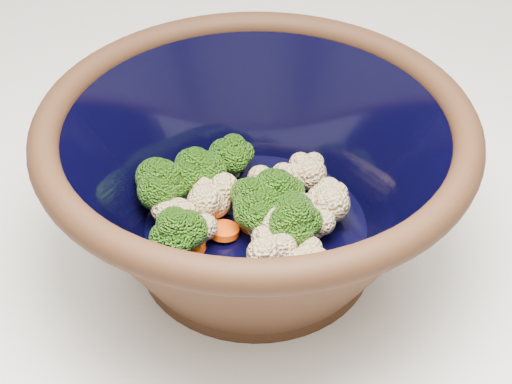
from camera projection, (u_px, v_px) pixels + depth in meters
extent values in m
cylinder|color=black|center=(256.00, 246.00, 0.63)|extent=(0.20, 0.20, 0.01)
torus|color=black|center=(256.00, 123.00, 0.54)|extent=(0.34, 0.34, 0.02)
cylinder|color=black|center=(256.00, 225.00, 0.61)|extent=(0.19, 0.19, 0.00)
cylinder|color=#608442|center=(295.00, 238.00, 0.58)|extent=(0.01, 0.01, 0.02)
ellipsoid|color=#3D6F15|center=(296.00, 216.00, 0.57)|extent=(0.04, 0.04, 0.04)
cylinder|color=#608442|center=(277.00, 211.00, 0.61)|extent=(0.01, 0.01, 0.02)
ellipsoid|color=#3D6F15|center=(278.00, 188.00, 0.59)|extent=(0.04, 0.04, 0.04)
cylinder|color=#608442|center=(234.00, 167.00, 0.66)|extent=(0.01, 0.01, 0.02)
ellipsoid|color=#3D6F15|center=(233.00, 149.00, 0.64)|extent=(0.04, 0.04, 0.03)
cylinder|color=#608442|center=(177.00, 249.00, 0.57)|extent=(0.01, 0.01, 0.02)
ellipsoid|color=#3D6F15|center=(175.00, 227.00, 0.56)|extent=(0.04, 0.04, 0.04)
cylinder|color=#608442|center=(259.00, 226.00, 0.60)|extent=(0.01, 0.01, 0.02)
ellipsoid|color=#3D6F15|center=(259.00, 207.00, 0.58)|extent=(0.04, 0.04, 0.03)
cylinder|color=#608442|center=(165.00, 202.00, 0.62)|extent=(0.01, 0.01, 0.02)
ellipsoid|color=#3D6F15|center=(163.00, 178.00, 0.60)|extent=(0.05, 0.05, 0.04)
cylinder|color=#608442|center=(197.00, 187.00, 0.63)|extent=(0.01, 0.01, 0.02)
ellipsoid|color=#3D6F15|center=(195.00, 165.00, 0.62)|extent=(0.04, 0.04, 0.04)
cylinder|color=#608442|center=(251.00, 215.00, 0.61)|extent=(0.01, 0.01, 0.02)
ellipsoid|color=#3D6F15|center=(251.00, 194.00, 0.59)|extent=(0.04, 0.04, 0.03)
sphere|color=beige|center=(307.00, 261.00, 0.56)|extent=(0.03, 0.03, 0.03)
sphere|color=beige|center=(309.00, 173.00, 0.64)|extent=(0.03, 0.03, 0.03)
sphere|color=beige|center=(264.00, 190.00, 0.63)|extent=(0.03, 0.03, 0.03)
sphere|color=beige|center=(269.00, 251.00, 0.56)|extent=(0.03, 0.03, 0.03)
sphere|color=beige|center=(311.00, 222.00, 0.59)|extent=(0.03, 0.03, 0.03)
sphere|color=beige|center=(325.00, 202.00, 0.61)|extent=(0.03, 0.03, 0.03)
sphere|color=beige|center=(177.00, 216.00, 0.60)|extent=(0.03, 0.03, 0.03)
sphere|color=beige|center=(292.00, 177.00, 0.64)|extent=(0.03, 0.03, 0.03)
sphere|color=beige|center=(267.00, 222.00, 0.59)|extent=(0.03, 0.03, 0.03)
sphere|color=beige|center=(265.00, 223.00, 0.59)|extent=(0.03, 0.03, 0.03)
sphere|color=beige|center=(212.00, 200.00, 0.61)|extent=(0.03, 0.03, 0.03)
sphere|color=beige|center=(193.00, 232.00, 0.58)|extent=(0.03, 0.03, 0.03)
cylinder|color=#EA420A|center=(189.00, 246.00, 0.58)|extent=(0.03, 0.03, 0.01)
cylinder|color=#EA420A|center=(224.00, 231.00, 0.60)|extent=(0.03, 0.03, 0.01)
cylinder|color=#EA420A|center=(256.00, 218.00, 0.61)|extent=(0.03, 0.03, 0.01)
cylinder|color=#EA420A|center=(230.00, 163.00, 0.67)|extent=(0.02, 0.02, 0.01)
cylinder|color=#EA420A|center=(264.00, 228.00, 0.60)|extent=(0.03, 0.03, 0.01)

